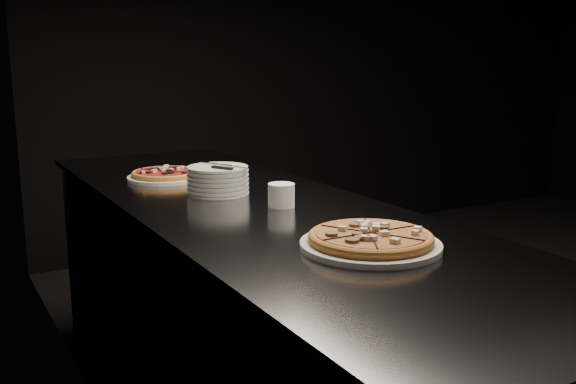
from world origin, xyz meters
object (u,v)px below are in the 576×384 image
ramekin (281,194)px  counter (255,342)px  pizza_mushroom (371,240)px  cutlery (222,166)px  plate_stack (218,180)px  pizza_tomato (166,175)px

ramekin → counter: bearing=129.3°
pizza_mushroom → cutlery: 0.76m
counter → plate_stack: plate_stack is taller
cutlery → pizza_tomato: bearing=75.0°
cutlery → ramekin: cutlery is taller
pizza_tomato → cutlery: cutlery is taller
plate_stack → cutlery: 0.05m
cutlery → counter: bearing=-111.5°
counter → plate_stack: size_ratio=12.03×
pizza_tomato → plate_stack: 0.34m
pizza_mushroom → plate_stack: (-0.06, 0.77, 0.02)m
counter → pizza_tomato: 0.73m
pizza_tomato → cutlery: (0.08, -0.35, 0.08)m
plate_stack → ramekin: size_ratio=2.49×
counter → pizza_mushroom: bearing=-87.2°
pizza_mushroom → ramekin: 0.49m
pizza_mushroom → ramekin: (0.03, 0.49, 0.02)m
pizza_mushroom → pizza_tomato: (-0.12, 1.10, -0.00)m
pizza_tomato → ramekin: 0.63m
counter → ramekin: ramekin is taller
plate_stack → ramekin: plate_stack is taller
pizza_tomato → cutlery: 0.36m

